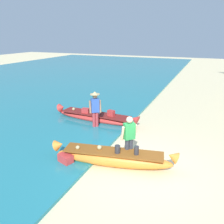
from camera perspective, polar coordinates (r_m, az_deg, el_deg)
name	(u,v)px	position (r m, az deg, el deg)	size (l,w,h in m)	color
ground_plane	(143,169)	(7.91, 7.70, -13.70)	(80.00, 80.00, 0.00)	beige
sea	(13,86)	(21.46, -23.11, 5.99)	(24.00, 56.00, 0.10)	teal
boat_orange_foreground	(113,158)	(7.86, 0.27, -11.18)	(4.22, 1.37, 0.82)	orange
boat_red_midground	(96,117)	(11.66, -4.03, -1.23)	(4.62, 0.95, 0.74)	red
person_vendor_hatted	(95,108)	(10.58, -4.17, 1.10)	(0.56, 0.50, 1.78)	#B2383D
person_tourist_customer	(129,137)	(7.74, 4.22, -6.24)	(0.52, 0.53, 1.69)	#333842
cooler_box	(66,159)	(8.13, -11.34, -11.40)	(0.49, 0.32, 0.38)	#C63838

